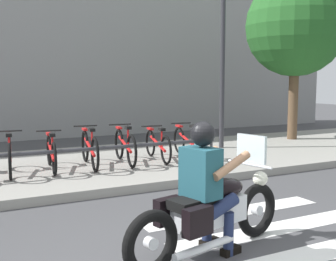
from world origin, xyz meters
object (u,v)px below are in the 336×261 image
at_px(bicycle_6, 188,142).
at_px(street_lamp, 223,45).
at_px(tree_near_rack, 296,27).
at_px(bicycle_1, 10,155).
at_px(motorcycle, 211,212).
at_px(bicycle_2, 51,153).
at_px(bicycle_3, 90,149).
at_px(rider, 206,179).
at_px(bicycle_4, 125,146).
at_px(bike_rack, 98,150).
at_px(bicycle_5, 158,145).

xyz_separation_m(bicycle_6, street_lamp, (1.46, 0.83, 2.24)).
xyz_separation_m(street_lamp, tree_near_rack, (2.75, 0.40, 0.63)).
xyz_separation_m(bicycle_1, street_lamp, (5.19, 0.84, 2.23)).
height_order(motorcycle, street_lamp, street_lamp).
bearing_deg(tree_near_rack, street_lamp, -171.73).
bearing_deg(street_lamp, bicycle_2, -169.36).
distance_m(bicycle_3, street_lamp, 4.39).
distance_m(rider, street_lamp, 6.74).
bearing_deg(bicycle_4, bicycle_1, 180.00).
bearing_deg(bike_rack, tree_near_rack, 15.51).
bearing_deg(bicycle_5, bike_rack, -159.62).
height_order(bicycle_5, bicycle_6, bicycle_6).
height_order(bicycle_1, bike_rack, bicycle_1).
xyz_separation_m(bike_rack, street_lamp, (3.70, 1.39, 2.16)).
height_order(bicycle_3, bicycle_4, bicycle_3).
height_order(bicycle_1, bicycle_6, bicycle_1).
height_order(rider, bicycle_5, rider).
distance_m(bicycle_6, street_lamp, 2.80).
xyz_separation_m(bicycle_2, bicycle_3, (0.75, -0.00, 0.02)).
xyz_separation_m(bicycle_1, tree_near_rack, (7.94, 1.24, 2.85)).
height_order(bicycle_1, bicycle_2, bicycle_1).
relative_size(bicycle_4, bicycle_5, 1.03).
xyz_separation_m(rider, bicycle_4, (0.83, 4.41, -0.32)).
height_order(bicycle_3, bicycle_5, bicycle_3).
relative_size(bicycle_1, bicycle_3, 0.92).
bearing_deg(bike_rack, bicycle_1, 159.65).
height_order(rider, bicycle_2, rider).
relative_size(bicycle_3, street_lamp, 0.38).
xyz_separation_m(bicycle_5, tree_near_rack, (4.95, 1.23, 2.87)).
distance_m(rider, bicycle_1, 4.64).
bearing_deg(rider, tree_near_rack, 40.87).
distance_m(bicycle_4, bicycle_6, 1.49).
bearing_deg(bicycle_5, motorcycle, -108.80).
xyz_separation_m(rider, street_lamp, (3.78, 5.25, 1.90)).
distance_m(rider, bicycle_5, 4.70).
relative_size(motorcycle, bicycle_4, 1.34).
distance_m(bike_rack, street_lamp, 4.50).
bearing_deg(bicycle_6, bicycle_5, 179.97).
xyz_separation_m(bicycle_2, bicycle_6, (2.99, -0.00, 0.00)).
distance_m(motorcycle, bicycle_2, 4.46).
distance_m(motorcycle, bicycle_1, 4.64).
bearing_deg(motorcycle, bicycle_4, 80.31).
bearing_deg(bicycle_3, tree_near_rack, 10.85).
height_order(motorcycle, bicycle_6, motorcycle).
bearing_deg(street_lamp, bicycle_1, -170.85).
xyz_separation_m(bicycle_1, bicycle_3, (1.49, 0.00, 0.01)).
bearing_deg(tree_near_rack, bicycle_1, -171.16).
bearing_deg(street_lamp, motorcycle, -125.27).
distance_m(bicycle_2, street_lamp, 5.05).
distance_m(bicycle_2, bicycle_5, 2.24).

